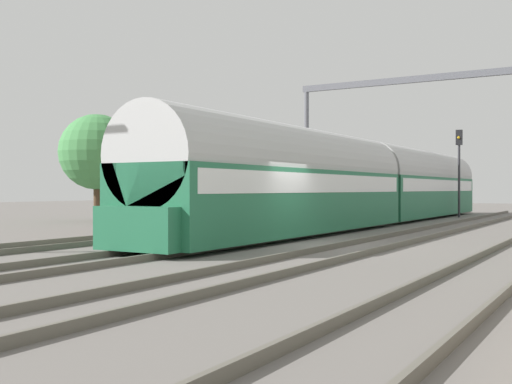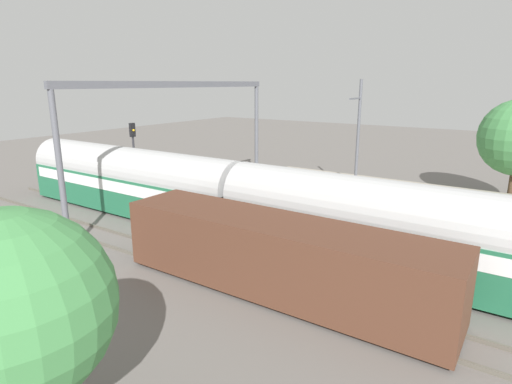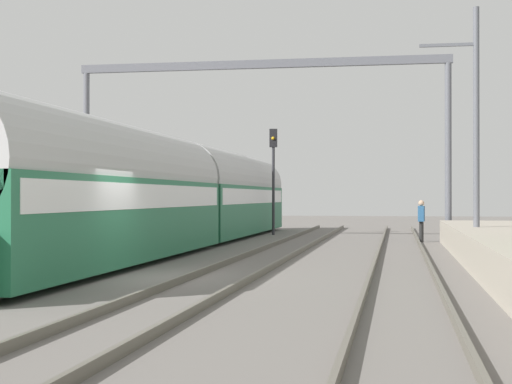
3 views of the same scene
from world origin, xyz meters
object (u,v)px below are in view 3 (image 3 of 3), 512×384
object	(u,v)px
person_crossing	(421,217)
catenary_gantry	(260,105)
passenger_train	(181,194)
railway_signal_far	(273,167)
freight_car	(22,209)

from	to	relation	value
person_crossing	catenary_gantry	size ratio (longest dim) A/B	0.11
person_crossing	catenary_gantry	xyz separation A→B (m)	(-6.90, 0.65, 4.87)
passenger_train	railway_signal_far	xyz separation A→B (m)	(1.92, 10.04, 1.35)
passenger_train	freight_car	xyz separation A→B (m)	(-4.02, -4.73, -0.50)
freight_car	railway_signal_far	bearing A→B (deg)	68.10
person_crossing	railway_signal_far	bearing A→B (deg)	62.43
freight_car	person_crossing	size ratio (longest dim) A/B	7.51
freight_car	catenary_gantry	size ratio (longest dim) A/B	0.79
passenger_train	freight_car	distance (m)	6.22
freight_car	catenary_gantry	distance (m)	12.79
railway_signal_far	person_crossing	bearing A→B (deg)	-35.83
freight_car	railway_signal_far	xyz separation A→B (m)	(5.94, 14.77, 1.86)
person_crossing	catenary_gantry	world-z (taller)	catenary_gantry
freight_car	railway_signal_far	size ratio (longest dim) A/B	2.49
freight_car	person_crossing	xyz separation A→B (m)	(12.92, 9.72, -0.44)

